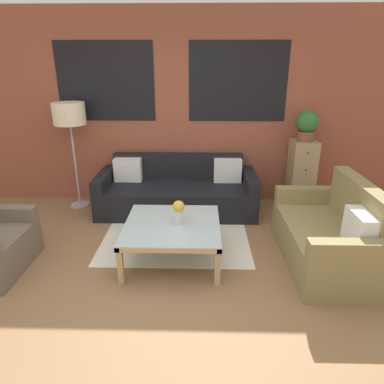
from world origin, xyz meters
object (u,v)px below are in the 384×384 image
object	(u,v)px
potted_plant	(307,125)
drawer_cabinet	(301,174)
coffee_table	(172,228)
flower_vase	(179,210)
floor_lamp	(69,117)
settee_vintage	(329,236)
couch_dark	(177,192)

from	to	relation	value
potted_plant	drawer_cabinet	bearing A→B (deg)	-90.00
coffee_table	flower_vase	size ratio (longest dim) A/B	3.88
floor_lamp	drawer_cabinet	world-z (taller)	floor_lamp
settee_vintage	floor_lamp	bearing A→B (deg)	155.01
coffee_table	potted_plant	xyz separation A→B (m)	(1.80, 1.55, 0.87)
coffee_table	floor_lamp	size ratio (longest dim) A/B	0.67
floor_lamp	flower_vase	world-z (taller)	floor_lamp
coffee_table	drawer_cabinet	world-z (taller)	drawer_cabinet
floor_lamp	flower_vase	xyz separation A→B (m)	(1.61, -1.47, -0.76)
coffee_table	drawer_cabinet	size ratio (longest dim) A/B	1.02
coffee_table	couch_dark	bearing A→B (deg)	91.42
couch_dark	coffee_table	bearing A→B (deg)	-88.58
potted_plant	flower_vase	bearing A→B (deg)	-138.22
flower_vase	floor_lamp	bearing A→B (deg)	137.70
potted_plant	coffee_table	bearing A→B (deg)	-139.27
floor_lamp	potted_plant	xyz separation A→B (m)	(3.34, 0.08, -0.11)
couch_dark	flower_vase	distance (m)	1.37
settee_vintage	drawer_cabinet	xyz separation A→B (m)	(0.11, 1.59, 0.19)
coffee_table	potted_plant	bearing A→B (deg)	40.73
settee_vintage	floor_lamp	world-z (taller)	floor_lamp
settee_vintage	floor_lamp	distance (m)	3.72
couch_dark	potted_plant	bearing A→B (deg)	6.55
couch_dark	coffee_table	world-z (taller)	couch_dark
couch_dark	settee_vintage	size ratio (longest dim) A/B	1.51
floor_lamp	settee_vintage	bearing A→B (deg)	-24.99
drawer_cabinet	couch_dark	bearing A→B (deg)	-173.45
couch_dark	settee_vintage	distance (m)	2.21
settee_vintage	potted_plant	world-z (taller)	potted_plant
potted_plant	couch_dark	bearing A→B (deg)	-173.45
couch_dark	settee_vintage	xyz separation A→B (m)	(1.73, -1.38, 0.03)
floor_lamp	coffee_table	bearing A→B (deg)	-43.73
drawer_cabinet	flower_vase	xyz separation A→B (m)	(-1.73, -1.55, 0.08)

